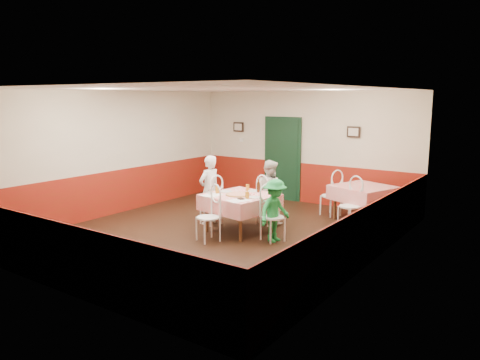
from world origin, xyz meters
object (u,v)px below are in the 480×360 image
Objects in this scene: chair_second_b at (350,206)px; diner_far at (270,192)px; chair_near at (208,218)px; glass_b at (247,195)px; diner_right at (275,211)px; beer_bottle at (258,186)px; chair_far at (268,203)px; diner_left at (209,190)px; chair_left at (211,203)px; glass_a at (217,190)px; chair_right at (273,217)px; wallet at (241,199)px; chair_second_a at (331,196)px; pizza at (238,194)px; main_table at (240,213)px; second_table at (363,203)px; glass_c at (248,188)px.

diner_far is at bearing -137.61° from chair_second_b.
chair_near is 6.58× the size of glass_b.
beer_bottle is at bearing 59.93° from diner_right.
chair_far is 0.62× the size of diner_left.
glass_a is (0.41, -0.31, 0.38)m from chair_left.
chair_right and chair_second_b have the same top height.
beer_bottle is at bearing 108.52° from chair_far.
chair_right is 3.71× the size of beer_bottle.
chair_left is 1.00× the size of chair_second_b.
glass_b is 0.68m from beer_bottle.
chair_second_b is at bearing 62.54° from wallet.
chair_second_a reaches higher than wallet.
beer_bottle reaches higher than chair_near.
chair_near and chair_second_b have the same top height.
diner_right reaches higher than glass_b.
glass_a is 1.05× the size of glass_b.
pizza is (0.15, 0.76, 0.33)m from chair_near.
glass_a reaches higher than chair_near.
diner_left is (-0.90, 0.22, -0.05)m from pizza.
chair_second_a is at bearing 76.92° from glass_b.
diner_far reaches higher than main_table.
chair_left is 1.93× the size of pizza.
pizza is 4.23× the size of wallet.
diner_left reaches higher than main_table.
wallet is at bearing -118.11° from second_table.
diner_far is at bearing 57.49° from chair_right.
chair_second_b is (1.54, 0.68, 0.00)m from chair_far.
glass_b reaches higher than pizza.
chair_right is at bearing 88.02° from diner_right.
glass_a is 0.73m from wallet.
chair_second_b is (1.81, 2.36, 0.00)m from chair_near.
chair_second_b is 0.77× the size of diner_right.
second_table is at bearing 71.20° from wallet.
beer_bottle is (0.03, -0.44, 0.43)m from chair_far.
main_table is 1.36× the size of chair_second_a.
glass_a is 0.66m from glass_c.
glass_a is (-0.57, -1.01, 0.38)m from chair_far.
chair_far is 1.25m from wallet.
chair_left and chair_right have the same top height.
diner_right reaches higher than second_table.
pizza reaches higher than wallet.
main_table is at bearing 21.52° from glass_a.
chair_near is 1.00× the size of chair_second_b.
chair_near is (-0.27, -1.68, 0.00)m from chair_far.
chair_far is 1.27m from diner_left.
chair_left is at bearing -165.24° from beer_bottle.
chair_second_a is 6.28× the size of glass_a.
main_table is at bearing -126.41° from second_table.
glass_c is (-0.93, 0.54, 0.38)m from chair_right.
glass_b is 0.78m from glass_c.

